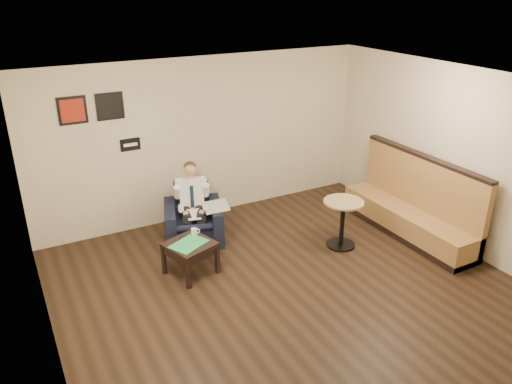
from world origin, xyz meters
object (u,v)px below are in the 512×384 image
green_folder (189,244)px  coffee_mug (194,232)px  armchair (193,214)px  side_table (191,258)px  banquette (410,198)px  seated_man (193,208)px  cafe_table (342,224)px  smartphone (185,237)px

green_folder → coffee_mug: (0.17, 0.22, 0.05)m
armchair → side_table: 1.07m
coffee_mug → banquette: size_ratio=0.04×
armchair → side_table: size_ratio=1.49×
side_table → green_folder: 0.26m
side_table → coffee_mug: 0.39m
coffee_mug → seated_man: bearing=69.2°
side_table → seated_man: bearing=64.9°
side_table → coffee_mug: bearing=52.0°
green_folder → side_table: bearing=52.0°
side_table → cafe_table: size_ratio=0.78×
smartphone → green_folder: bearing=-104.0°
cafe_table → banquette: bearing=-8.8°
armchair → smartphone: 0.89m
smartphone → banquette: banquette is taller
coffee_mug → cafe_table: size_ratio=0.13×
armchair → smartphone: (-0.44, -0.77, 0.06)m
side_table → smartphone: bearing=91.0°
smartphone → coffee_mug: bearing=-7.1°
armchair → green_folder: bearing=-96.7°
cafe_table → side_table: bearing=171.2°
side_table → cafe_table: (2.41, -0.37, 0.14)m
green_folder → cafe_table: cafe_table is taller
seated_man → side_table: size_ratio=1.98×
coffee_mug → banquette: banquette is taller
green_folder → coffee_mug: size_ratio=4.74×
armchair → seated_man: bearing=-90.0°
cafe_table → armchair: bearing=146.0°
green_folder → cafe_table: bearing=-8.0°
cafe_table → green_folder: bearing=172.0°
seated_man → green_folder: seated_man is taller
green_folder → cafe_table: size_ratio=0.64×
side_table → green_folder: green_folder is taller
armchair → side_table: (-0.43, -0.96, -0.19)m
seated_man → cafe_table: size_ratio=1.54×
coffee_mug → side_table: bearing=-128.0°
seated_man → banquette: banquette is taller
side_table → coffee_mug: (0.15, 0.19, 0.30)m
seated_man → smartphone: size_ratio=7.77×
seated_man → green_folder: size_ratio=2.42×
green_folder → banquette: (3.65, -0.53, 0.15)m
armchair → smartphone: bearing=-101.3°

